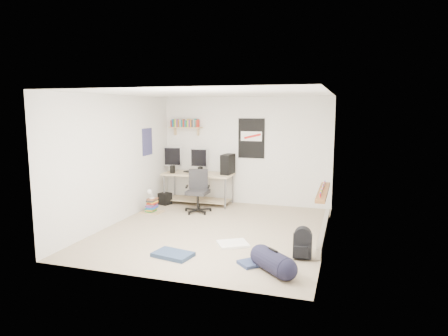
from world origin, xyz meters
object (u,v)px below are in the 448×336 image
(desk, at_px, (199,189))
(backpack, at_px, (303,246))
(office_chair, at_px, (198,190))
(duffel_bag, at_px, (273,263))
(book_stack, at_px, (152,206))

(desk, height_order, backpack, desk)
(office_chair, xyz_separation_m, duffel_bag, (2.15, -2.70, -0.35))
(duffel_bag, bearing_deg, backpack, 106.23)
(office_chair, relative_size, backpack, 2.50)
(desk, height_order, duffel_bag, desk)
(office_chair, height_order, book_stack, office_chair)
(duffel_bag, bearing_deg, office_chair, 172.17)
(backpack, distance_m, duffel_bag, 0.72)
(desk, relative_size, duffel_bag, 2.67)
(desk, distance_m, book_stack, 1.26)
(desk, relative_size, office_chair, 1.75)
(backpack, xyz_separation_m, duffel_bag, (-0.33, -0.64, -0.06))
(office_chair, relative_size, duffel_bag, 1.52)
(office_chair, xyz_separation_m, book_stack, (-0.95, -0.31, -0.34))
(office_chair, height_order, duffel_bag, office_chair)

